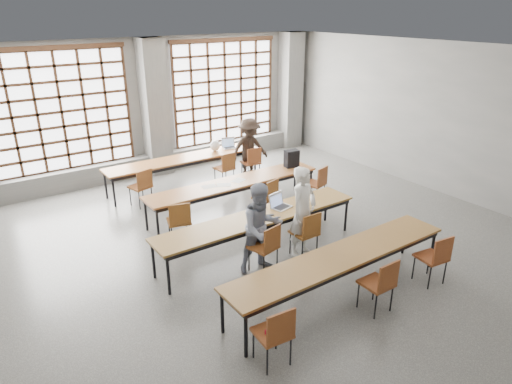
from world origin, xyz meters
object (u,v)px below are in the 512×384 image
Objects in this scene: chair_back_right at (252,160)px; red_pouch at (272,329)px; chair_back_left at (142,184)px; desk_row_c at (259,219)px; phone at (270,215)px; backpack at (292,159)px; chair_mid_centre at (268,195)px; student_back at (249,149)px; chair_near_left at (276,331)px; desk_row_d at (341,259)px; chair_mid_left at (179,219)px; green_box at (254,213)px; chair_mid_right at (318,181)px; plastic_bag at (215,146)px; chair_front_right at (307,230)px; chair_near_right at (436,255)px; desk_row_b at (235,184)px; laptop_front at (279,204)px; student_male at (303,212)px; laptop_back at (229,145)px; desk_row_a at (185,160)px; chair_back_mid at (226,166)px; student_female at (262,228)px; chair_front_left at (267,244)px; mouse at (301,203)px; chair_near_mid at (381,281)px.

red_pouch is at bearing -122.27° from chair_back_right.
desk_row_c is at bearing -73.67° from chair_back_left.
phone is 2.74m from backpack.
chair_mid_centre is 0.55× the size of student_back.
chair_near_left is (-0.55, -5.65, 0.00)m from chair_back_left.
chair_mid_left reaches higher than desk_row_d.
chair_mid_right is at bearing 22.42° from green_box.
plastic_bag is at bearing 65.68° from red_pouch.
chair_near_left reaches higher than desk_row_c.
plastic_bag reaches higher than desk_row_c.
chair_near_left is 6.94m from plastic_bag.
chair_near_right is (1.11, -1.83, 0.00)m from chair_front_right.
laptop_front is at bearing -91.36° from desk_row_b.
red_pouch is at bearing -153.73° from student_male.
chair_near_left is 7.19m from laptop_back.
chair_back_right is at bearing 57.73° from red_pouch.
desk_row_a is 16.00× the size of green_box.
green_box is at bearing 122.41° from student_male.
chair_back_mid is 3.52× the size of green_box.
student_male reaches higher than desk_row_b.
chair_back_right and chair_near_left have the same top height.
laptop_back reaches higher than chair_mid_right.
green_box is (0.25, 0.58, -0.01)m from student_female.
chair_front_left is (-2.68, -1.72, 0.00)m from chair_mid_right.
chair_mid_right is at bearing -18.95° from desk_row_b.
chair_mid_centre is (0.78, 2.92, -0.13)m from desk_row_d.
desk_row_c is at bearing 58.83° from chair_near_left.
chair_mid_centre is 2.20× the size of backpack.
mouse is at bearing -102.23° from laptop_back.
laptop_back is at bearing 73.36° from student_female.
chair_mid_centre is at bearing 87.58° from mouse.
desk_row_b is 1.93m from chair_mid_right.
chair_back_right is 2.13× the size of laptop_back.
laptop_back reaches higher than green_box.
desk_row_a is at bearing -176.82° from plastic_bag.
chair_back_mid is 5.67m from chair_near_right.
green_box is at bearing 141.95° from phone.
chair_back_left is at bearing 84.41° from red_pouch.
plastic_bag is (2.83, 6.33, 0.34)m from chair_near_left.
student_female is 4.90m from laptop_back.
desk_row_a and desk_row_b have the same top height.
chair_near_mid is 2.20× the size of backpack.
green_box is (-0.59, -0.03, -0.02)m from laptop_front.
chair_near_mid is (-1.98, -3.55, 0.00)m from chair_mid_right.
student_back is at bearing 47.51° from desk_row_b.
green_box is at bearing -110.92° from desk_row_b.
chair_front_right is at bearing -114.55° from backpack.
red_pouch is (-1.18, -1.88, -0.28)m from student_female.
chair_mid_left is 2.20× the size of backpack.
laptop_back is 0.47m from plastic_bag.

